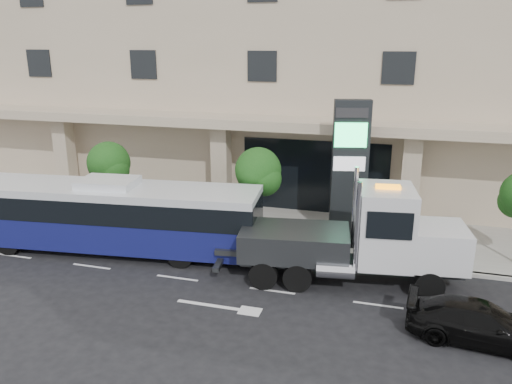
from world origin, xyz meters
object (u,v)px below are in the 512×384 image
city_bus (111,215)px  signage_pylon (349,171)px  tow_truck (361,240)px  black_sedan (480,323)px

city_bus → signage_pylon: (10.19, 4.09, 1.77)m
signage_pylon → tow_truck: bearing=-89.6°
city_bus → black_sedan: bearing=-18.2°
city_bus → black_sedan: (15.20, -3.25, -1.09)m
city_bus → tow_truck: 11.15m
black_sedan → signage_pylon: bearing=39.4°
black_sedan → signage_pylon: (-5.01, 7.34, 2.86)m
signage_pylon → city_bus: bearing=-170.4°
signage_pylon → black_sedan: bearing=-68.0°
city_bus → signage_pylon: signage_pylon is taller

